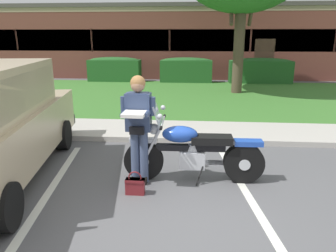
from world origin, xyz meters
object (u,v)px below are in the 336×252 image
Objects in this scene: rider_person at (138,121)px; hedge_center_right at (260,70)px; motorcycle at (199,152)px; hedge_left at (115,69)px; brick_building at (176,40)px; hedge_center_left at (186,70)px; handbag at (135,185)px.

rider_person is 12.02m from hedge_center_right.
motorcycle is 11.60m from hedge_center_right.
brick_building is (2.66, 6.92, 1.29)m from hedge_left.
hedge_center_left is at bearing 88.14° from rider_person.
brick_building reaches higher than rider_person.
handbag is 0.01× the size of brick_building.
hedge_center_left is (-0.56, 11.20, 0.16)m from motorcycle.
motorcycle reaches higher than hedge_center_right.
rider_person is 4.74× the size of handbag.
brick_building is at bearing 97.50° from hedge_center_left.
motorcycle is 1.08m from rider_person.
motorcycle is 0.76× the size of hedge_center_right.
hedge_left and hedge_center_left have the same top height.
handbag is at bearing -149.05° from motorcycle.
hedge_center_right reaches higher than handbag.
hedge_center_left is 0.10× the size of brick_building.
hedge_left is at bearing 180.00° from hedge_center_left.
hedge_center_left is 3.57m from hedge_center_right.
rider_person is 0.07× the size of brick_building.
brick_building reaches higher than motorcycle.
motorcycle is 0.87× the size of hedge_left.
rider_person reaches higher than hedge_center_left.
hedge_center_right is at bearing 74.96° from motorcycle.
hedge_left is at bearing 105.25° from handbag.
hedge_center_right is (3.57, 0.00, 0.00)m from hedge_center_left.
hedge_left is (-4.13, 11.20, 0.16)m from motorcycle.
rider_person is at bearing -171.15° from motorcycle.
rider_person is 11.36m from hedge_center_left.
motorcycle is 6.23× the size of handbag.
handbag is at bearing -108.52° from hedge_center_right.
handbag is 0.12× the size of hedge_center_right.
rider_person is at bearing -91.86° from hedge_center_left.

